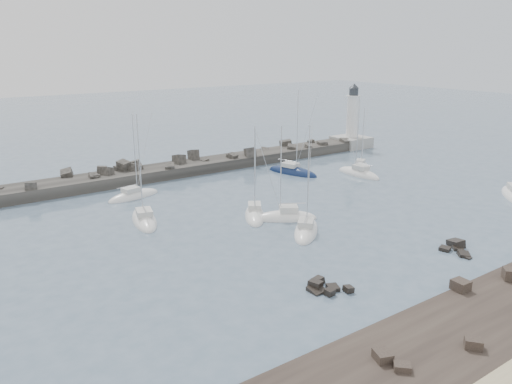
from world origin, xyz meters
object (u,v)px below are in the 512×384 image
sailboat_8 (359,174)px  sailboat_5 (255,216)px  sailboat_4 (285,218)px  sailboat_10 (360,167)px  sailboat_7 (292,172)px  sailboat_3 (134,197)px  sailboat_6 (306,231)px  lighthouse (352,133)px  sailboat_2 (144,220)px

sailboat_8 → sailboat_5: bearing=-164.3°
sailboat_4 → sailboat_5: (-2.71, 3.15, -0.01)m
sailboat_4 → sailboat_10: bearing=26.3°
sailboat_10 → sailboat_5: bearing=-160.6°
sailboat_7 → sailboat_10: sailboat_7 is taller
sailboat_3 → sailboat_5: bearing=-60.6°
sailboat_6 → sailboat_10: (29.58, 19.29, 0.01)m
sailboat_7 → sailboat_3: bearing=175.7°
sailboat_3 → sailboat_8: (37.39, -9.77, 0.02)m
lighthouse → sailboat_6: (-42.54, -34.59, -2.95)m
sailboat_7 → sailboat_10: bearing=-18.7°
sailboat_3 → sailboat_4: bearing=-58.7°
sailboat_5 → sailboat_7: bearing=39.2°
sailboat_6 → sailboat_8: 30.20m
sailboat_3 → sailboat_5: size_ratio=1.02×
lighthouse → sailboat_10: size_ratio=1.22×
sailboat_8 → sailboat_10: size_ratio=1.23×
sailboat_5 → sailboat_7: sailboat_7 is taller
sailboat_5 → sailboat_10: size_ratio=1.11×
sailboat_3 → sailboat_4: (12.55, -20.65, 0.02)m
sailboat_8 → sailboat_4: bearing=-156.3°
sailboat_3 → sailboat_10: size_ratio=1.12×
sailboat_8 → sailboat_10: 5.15m
sailboat_4 → sailboat_6: (-0.81, -5.08, -0.01)m
sailboat_8 → lighthouse: bearing=47.8°
sailboat_2 → sailboat_4: 18.28m
lighthouse → sailboat_4: 51.20m
sailboat_4 → sailboat_8: bearing=23.7°
sailboat_2 → sailboat_3: bearing=75.2°
lighthouse → sailboat_4: lighthouse is taller
sailboat_5 → sailboat_10: bearing=19.4°
sailboat_5 → sailboat_7: (18.83, 15.33, -0.00)m
sailboat_4 → sailboat_6: 5.14m
sailboat_2 → sailboat_7: (31.53, 8.65, 0.00)m
sailboat_6 → sailboat_7: (16.93, 23.57, -0.00)m
sailboat_7 → sailboat_8: 11.57m
lighthouse → sailboat_10: lighthouse is taller
sailboat_2 → sailboat_7: 32.69m
sailboat_3 → sailboat_4: 24.17m
sailboat_4 → sailboat_7: (16.12, 18.49, -0.01)m
sailboat_7 → sailboat_5: bearing=-140.8°
sailboat_2 → sailboat_5: sailboat_2 is taller
sailboat_4 → sailboat_8: sailboat_8 is taller
sailboat_6 → sailboat_8: (25.64, 15.96, 0.01)m
sailboat_2 → sailboat_6: (14.60, -14.92, 0.00)m
lighthouse → sailboat_6: bearing=-140.9°
sailboat_4 → sailboat_6: bearing=-99.0°
sailboat_3 → sailboat_6: (11.75, -25.73, 0.01)m
lighthouse → sailboat_2: size_ratio=0.98×
sailboat_4 → sailboat_8: 27.11m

